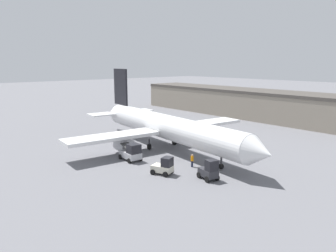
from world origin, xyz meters
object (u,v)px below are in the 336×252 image
(airplane, at_px, (164,127))
(baggage_tug, at_px, (164,167))
(belt_loader_truck, at_px, (131,153))
(ground_crew_worker, at_px, (192,160))
(pushback_tug, at_px, (209,171))

(airplane, height_order, baggage_tug, airplane)
(baggage_tug, xyz_separation_m, belt_loader_truck, (-7.51, 0.27, 0.16))
(airplane, height_order, ground_crew_worker, airplane)
(airplane, relative_size, ground_crew_worker, 23.40)
(airplane, xyz_separation_m, ground_crew_worker, (9.94, -3.50, -2.61))
(pushback_tug, bearing_deg, airplane, 172.61)
(baggage_tug, bearing_deg, ground_crew_worker, 66.74)
(baggage_tug, distance_m, pushback_tug, 5.71)
(ground_crew_worker, bearing_deg, belt_loader_truck, 56.11)
(ground_crew_worker, height_order, pushback_tug, pushback_tug)
(airplane, xyz_separation_m, belt_loader_truck, (2.27, -8.00, -2.36))
(ground_crew_worker, xyz_separation_m, baggage_tug, (-0.17, -4.77, 0.09))
(baggage_tug, bearing_deg, airplane, 118.50)
(ground_crew_worker, bearing_deg, pushback_tug, -175.93)
(belt_loader_truck, bearing_deg, airplane, 109.18)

